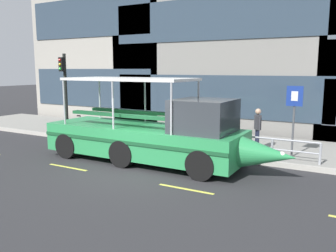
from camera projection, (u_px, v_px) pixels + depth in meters
The scene contains 10 objects.
ground_plane at pixel (134, 172), 12.27m from camera, with size 120.00×120.00×0.00m, color #2B2B2D.
sidewalk at pixel (200, 141), 17.08m from camera, with size 32.00×4.80×0.18m, color gray.
curb_edge at pixel (176, 151), 14.93m from camera, with size 32.00×0.18×0.18m, color #B2ADA3.
lane_centreline at pixel (121, 177), 11.65m from camera, with size 25.80×0.12×0.01m.
curb_guardrail at pixel (174, 135), 15.26m from camera, with size 11.89×0.09×0.81m.
traffic_light_pole at pixel (65, 86), 18.30m from camera, with size 0.24×0.46×4.15m.
parking_sign at pixel (294, 109), 13.33m from camera, with size 0.60×0.12×2.74m.
leaned_bicycle at pixel (82, 126), 18.50m from camera, with size 1.74×0.46×0.96m.
duck_tour_boat at pixel (156, 135), 13.24m from camera, with size 9.75×2.51×3.21m.
pedestrian_near_bow at pixel (258, 125), 14.62m from camera, with size 0.35×0.42×1.75m.
Camera 1 is at (6.86, -9.75, 3.54)m, focal length 37.61 mm.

